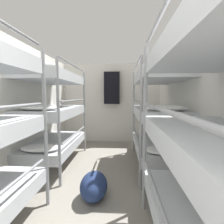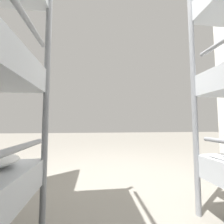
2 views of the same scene
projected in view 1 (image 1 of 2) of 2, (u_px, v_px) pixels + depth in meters
wall_left at (1, 111)px, 2.52m from camera, size 0.06×5.48×2.27m
wall_right at (203, 112)px, 2.35m from camera, size 0.06×5.48×2.27m
wall_back at (111, 103)px, 5.13m from camera, size 2.90×0.06×2.27m
bunk_stack_left_far at (54, 112)px, 3.35m from camera, size 0.81×1.76×1.94m
bunk_stack_right_far at (158, 112)px, 3.23m from camera, size 0.81×1.76×1.94m
duffel_bag at (94, 186)px, 2.29m from camera, size 0.36×0.50×0.36m
hanging_coat at (112, 88)px, 4.94m from camera, size 0.44×0.12×0.90m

